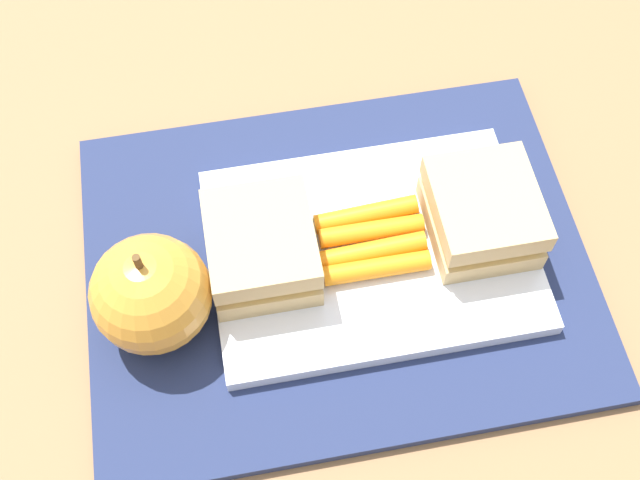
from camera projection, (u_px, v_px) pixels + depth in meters
ground_plane at (337, 265)px, 0.59m from camera, size 2.40×2.40×0.00m
lunchbag_mat at (337, 262)px, 0.58m from camera, size 0.36×0.28×0.01m
food_tray at (371, 250)px, 0.58m from camera, size 0.23×0.17×0.01m
sandwich_half_left at (482, 213)px, 0.56m from camera, size 0.07×0.08×0.04m
sandwich_half_right at (262, 248)px, 0.55m from camera, size 0.07×0.08×0.04m
carrot_sticks_bundle at (372, 241)px, 0.57m from camera, size 0.08×0.06×0.02m
apple at (151, 294)px, 0.52m from camera, size 0.08×0.08×0.09m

